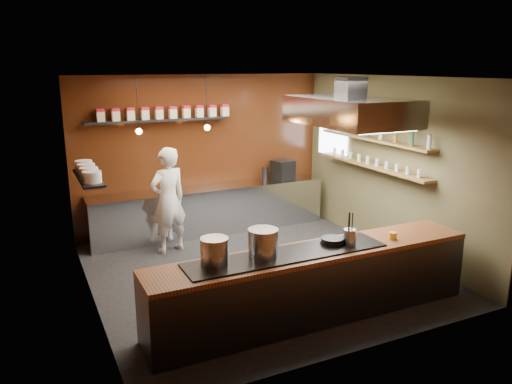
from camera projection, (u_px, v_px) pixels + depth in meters
floor at (260, 272)px, 7.87m from camera, size 5.00×5.00×0.00m
back_wall at (203, 153)px, 9.68m from camera, size 5.00×0.00×5.00m
left_wall at (86, 198)px, 6.45m from camera, size 0.00×5.00×5.00m
right_wall at (391, 165)px, 8.54m from camera, size 0.00×5.00×5.00m
ceiling at (260, 77)px, 7.13m from camera, size 5.00×5.00×0.00m
window_pane at (333, 131)px, 9.91m from camera, size 0.00×1.00×1.00m
prep_counter at (211, 210)px, 9.65m from camera, size 4.60×0.65×0.90m
pass_counter at (314, 284)px, 6.35m from camera, size 4.40×0.72×0.94m
tin_shelf at (158, 120)px, 9.01m from camera, size 2.60×0.26×0.04m
plate_shelf at (88, 178)px, 7.38m from camera, size 0.30×1.40×0.04m
bottle_shelf_upper at (374, 139)px, 8.63m from camera, size 0.26×2.80×0.04m
bottle_shelf_lower at (372, 166)px, 8.75m from camera, size 0.26×2.80×0.04m
extractor_hood at (350, 111)px, 7.44m from camera, size 1.20×2.00×0.72m
pendant_left at (139, 128)px, 8.24m from camera, size 0.10×0.10×0.95m
pendant_right at (207, 125)px, 8.74m from camera, size 0.10×0.10×0.95m
storage_tins at (166, 112)px, 9.04m from camera, size 2.43×0.13×0.22m
plate_stacks at (88, 171)px, 7.36m from camera, size 0.26×1.16×0.16m
bottles at (374, 131)px, 8.60m from camera, size 0.06×2.66×0.24m
wine_glasses at (372, 161)px, 8.73m from camera, size 0.07×2.37×0.13m
stockpot_large at (215, 251)px, 5.71m from camera, size 0.43×0.43×0.32m
stockpot_small at (263, 243)px, 5.94m from camera, size 0.46×0.46×0.34m
utensil_crock at (350, 237)px, 6.34m from camera, size 0.18×0.18×0.21m
frying_pan at (333, 241)px, 6.40m from camera, size 0.47×0.31×0.08m
butter_jar at (393, 236)px, 6.62m from camera, size 0.14×0.14×0.09m
espresso_machine at (283, 170)px, 10.18m from camera, size 0.46×0.45×0.38m
chef at (168, 200)px, 8.54m from camera, size 0.76×0.60×1.84m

